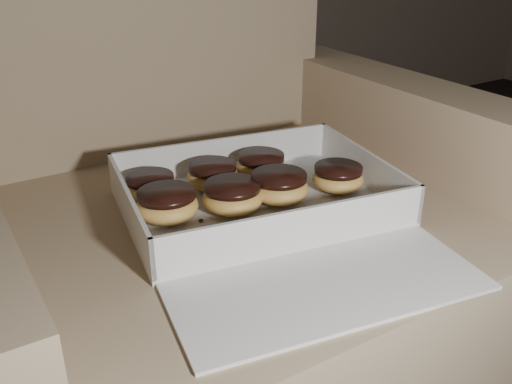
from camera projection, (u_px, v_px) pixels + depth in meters
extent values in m
cube|color=#967E5F|center=(229.00, 313.00, 0.98)|extent=(0.72, 0.72, 0.42)
cube|color=#967E5F|center=(135.00, 7.00, 1.03)|extent=(0.72, 0.14, 0.52)
cube|color=#967E5F|center=(399.00, 221.00, 1.14)|extent=(0.12, 0.72, 0.56)
cube|color=silver|center=(256.00, 206.00, 0.88)|extent=(0.43, 0.35, 0.01)
cube|color=silver|center=(224.00, 154.00, 0.98)|extent=(0.39, 0.07, 0.06)
cube|color=silver|center=(298.00, 229.00, 0.74)|extent=(0.39, 0.07, 0.06)
cube|color=silver|center=(129.00, 209.00, 0.80)|extent=(0.05, 0.29, 0.06)
cube|color=silver|center=(365.00, 167.00, 0.93)|extent=(0.05, 0.29, 0.06)
cube|color=#C04D6A|center=(368.00, 167.00, 0.93)|extent=(0.05, 0.28, 0.05)
cube|color=silver|center=(328.00, 286.00, 0.69)|extent=(0.41, 0.23, 0.01)
ellipsoid|color=#E7B250|center=(261.00, 167.00, 0.96)|extent=(0.08, 0.08, 0.04)
cylinder|color=black|center=(261.00, 157.00, 0.95)|extent=(0.08, 0.08, 0.01)
ellipsoid|color=#E7B250|center=(279.00, 188.00, 0.87)|extent=(0.09, 0.09, 0.04)
cylinder|color=black|center=(279.00, 177.00, 0.87)|extent=(0.08, 0.08, 0.01)
ellipsoid|color=#E7B250|center=(338.00, 179.00, 0.91)|extent=(0.08, 0.08, 0.04)
cylinder|color=black|center=(338.00, 169.00, 0.90)|extent=(0.08, 0.08, 0.01)
ellipsoid|color=#E7B250|center=(233.00, 198.00, 0.84)|extent=(0.09, 0.09, 0.04)
cylinder|color=black|center=(232.00, 186.00, 0.84)|extent=(0.08, 0.08, 0.01)
ellipsoid|color=#E7B250|center=(151.00, 188.00, 0.88)|extent=(0.08, 0.08, 0.04)
cylinder|color=black|center=(150.00, 178.00, 0.87)|extent=(0.07, 0.07, 0.01)
ellipsoid|color=#E7B250|center=(167.00, 206.00, 0.82)|extent=(0.09, 0.09, 0.04)
cylinder|color=black|center=(166.00, 194.00, 0.81)|extent=(0.08, 0.08, 0.01)
ellipsoid|color=#E7B250|center=(213.00, 177.00, 0.92)|extent=(0.08, 0.08, 0.04)
cylinder|color=black|center=(212.00, 167.00, 0.91)|extent=(0.08, 0.08, 0.01)
ellipsoid|color=black|center=(310.00, 236.00, 0.78)|extent=(0.01, 0.01, 0.00)
ellipsoid|color=black|center=(276.00, 226.00, 0.81)|extent=(0.01, 0.01, 0.00)
ellipsoid|color=black|center=(201.00, 220.00, 0.82)|extent=(0.01, 0.01, 0.00)
ellipsoid|color=black|center=(218.00, 241.00, 0.77)|extent=(0.01, 0.01, 0.00)
ellipsoid|color=black|center=(164.00, 250.00, 0.75)|extent=(0.01, 0.01, 0.00)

